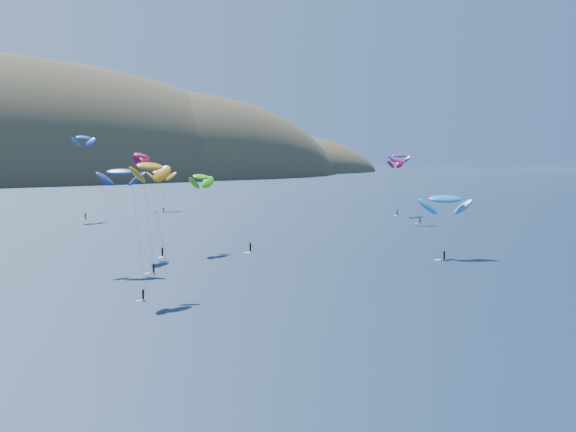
% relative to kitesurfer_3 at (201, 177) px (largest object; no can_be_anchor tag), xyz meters
% --- Properties ---
extents(kitesurfer_2, '(9.48, 10.23, 22.32)m').
position_rel_kitesurfer_3_xyz_m(kitesurfer_2, '(-31.08, -42.13, 3.65)').
color(kitesurfer_2, gold).
rests_on(kitesurfer_2, ground).
extents(kitesurfer_3, '(11.96, 15.04, 18.72)m').
position_rel_kitesurfer_3_xyz_m(kitesurfer_3, '(0.00, 0.00, 0.00)').
color(kitesurfer_3, gold).
rests_on(kitesurfer_3, ground).
extents(kitesurfer_4, '(10.18, 8.81, 28.57)m').
position_rel_kitesurfer_3_xyz_m(kitesurfer_4, '(5.55, 91.74, 9.64)').
color(kitesurfer_4, gold).
rests_on(kitesurfer_4, ground).
extents(kitesurfer_5, '(12.28, 11.68, 15.01)m').
position_rel_kitesurfer_3_xyz_m(kitesurfer_5, '(38.66, -37.18, -4.29)').
color(kitesurfer_5, gold).
rests_on(kitesurfer_5, ground).
extents(kitesurfer_6, '(7.55, 11.65, 22.20)m').
position_rel_kitesurfer_3_xyz_m(kitesurfer_6, '(81.94, 26.19, 3.92)').
color(kitesurfer_6, gold).
rests_on(kitesurfer_6, ground).
extents(kitesurfer_8, '(9.38, 8.61, 20.77)m').
position_rel_kitesurfer_3_xyz_m(kitesurfer_8, '(99.68, 48.26, 2.06)').
color(kitesurfer_8, gold).
rests_on(kitesurfer_8, ground).
extents(kitesurfer_9, '(8.54, 12.32, 23.60)m').
position_rel_kitesurfer_3_xyz_m(kitesurfer_9, '(-14.18, 0.51, 4.82)').
color(kitesurfer_9, gold).
rests_on(kitesurfer_9, ground).
extents(kitesurfer_10, '(9.41, 13.89, 20.67)m').
position_rel_kitesurfer_3_xyz_m(kitesurfer_10, '(-25.49, -16.31, 1.97)').
color(kitesurfer_10, gold).
rests_on(kitesurfer_10, ground).
extents(kitesurfer_11, '(11.08, 14.81, 16.67)m').
position_rel_kitesurfer_3_xyz_m(kitesurfer_11, '(40.70, 109.09, -2.49)').
color(kitesurfer_11, gold).
rests_on(kitesurfer_11, ground).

